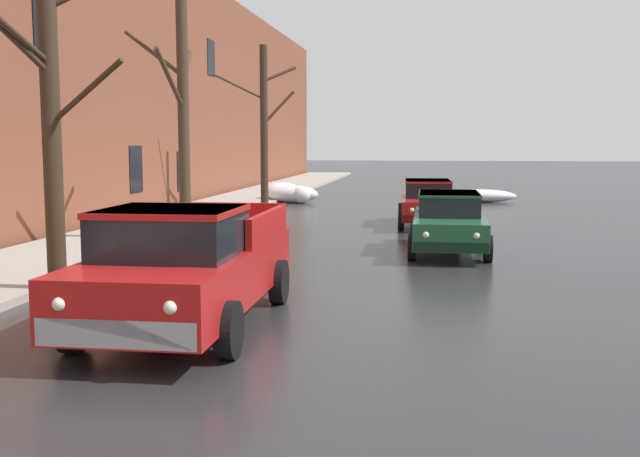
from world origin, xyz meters
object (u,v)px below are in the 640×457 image
object	(u,v)px
bare_tree_mid_block	(182,100)
sedan_green_parked_kerbside_close	(449,221)
pickup_truck_red_approaching_near_lane	(186,266)
sedan_red_parked_kerbside_mid	(428,202)
bare_tree_second_along_sidewalk	(52,116)
bare_tree_far_down_block	(265,125)

from	to	relation	value
bare_tree_mid_block	sedan_green_parked_kerbside_close	distance (m)	7.37
pickup_truck_red_approaching_near_lane	sedan_red_parked_kerbside_mid	world-z (taller)	pickup_truck_red_approaching_near_lane
sedan_green_parked_kerbside_close	bare_tree_second_along_sidewalk	bearing A→B (deg)	-136.94
bare_tree_far_down_block	sedan_red_parked_kerbside_mid	xyz separation A→B (m)	(6.13, -4.09, -2.48)
bare_tree_mid_block	sedan_red_parked_kerbside_mid	xyz separation A→B (m)	(6.19, 5.10, -2.91)
pickup_truck_red_approaching_near_lane	sedan_green_parked_kerbside_close	world-z (taller)	pickup_truck_red_approaching_near_lane
pickup_truck_red_approaching_near_lane	sedan_red_parked_kerbside_mid	distance (m)	14.03
pickup_truck_red_approaching_near_lane	sedan_red_parked_kerbside_mid	size ratio (longest dim) A/B	1.23
sedan_red_parked_kerbside_mid	sedan_green_parked_kerbside_close	bearing A→B (deg)	-84.41
bare_tree_far_down_block	sedan_green_parked_kerbside_close	xyz separation A→B (m)	(6.69, -9.79, -2.48)
bare_tree_mid_block	pickup_truck_red_approaching_near_lane	bearing A→B (deg)	-70.99
bare_tree_second_along_sidewalk	pickup_truck_red_approaching_near_lane	xyz separation A→B (m)	(2.86, -1.73, -2.17)
bare_tree_second_along_sidewalk	bare_tree_mid_block	xyz separation A→B (m)	(-0.08, 6.82, 0.61)
bare_tree_second_along_sidewalk	bare_tree_mid_block	bearing A→B (deg)	90.68
bare_tree_second_along_sidewalk	sedan_green_parked_kerbside_close	size ratio (longest dim) A/B	1.36
bare_tree_second_along_sidewalk	pickup_truck_red_approaching_near_lane	bearing A→B (deg)	-31.09
bare_tree_far_down_block	sedan_green_parked_kerbside_close	distance (m)	12.11
bare_tree_second_along_sidewalk	pickup_truck_red_approaching_near_lane	distance (m)	3.99
bare_tree_far_down_block	sedan_red_parked_kerbside_mid	bearing A→B (deg)	-33.71
pickup_truck_red_approaching_near_lane	bare_tree_far_down_block	bearing A→B (deg)	99.25
bare_tree_second_along_sidewalk	sedan_red_parked_kerbside_mid	xyz separation A→B (m)	(6.11, 11.92, -2.30)
bare_tree_far_down_block	sedan_green_parked_kerbside_close	size ratio (longest dim) A/B	1.40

